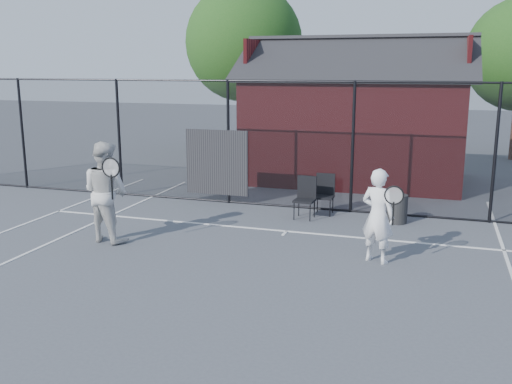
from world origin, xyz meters
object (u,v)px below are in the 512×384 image
(chair_left, at_px, (324,195))
(player_back, at_px, (106,192))
(waste_bin, at_px, (397,209))
(clubhouse, at_px, (356,125))
(player_front, at_px, (378,216))
(chair_right, at_px, (304,199))

(chair_left, bearing_deg, player_back, -138.25)
(waste_bin, bearing_deg, clubhouse, 109.01)
(player_front, distance_m, player_back, 5.09)
(player_front, bearing_deg, chair_left, 117.06)
(waste_bin, bearing_deg, chair_right, -172.30)
(player_front, bearing_deg, clubhouse, 101.11)
(player_front, bearing_deg, chair_right, 127.07)
(waste_bin, bearing_deg, player_front, -93.42)
(chair_right, xyz_separation_m, waste_bin, (1.98, 0.27, -0.15))
(player_back, xyz_separation_m, chair_left, (3.59, 3.24, -0.52))
(chair_right, bearing_deg, chair_left, 59.36)
(player_front, height_order, player_back, player_back)
(player_back, distance_m, waste_bin, 6.08)
(chair_left, bearing_deg, chair_right, -124.07)
(chair_right, bearing_deg, player_back, -136.79)
(clubhouse, distance_m, player_back, 8.49)
(chair_left, xyz_separation_m, waste_bin, (1.65, -0.23, -0.14))
(player_back, relative_size, chair_right, 2.12)
(clubhouse, relative_size, waste_bin, 10.51)
(clubhouse, xyz_separation_m, player_back, (-3.65, -7.64, -0.64))
(clubhouse, xyz_separation_m, chair_left, (-0.05, -4.40, -1.16))
(player_back, bearing_deg, clubhouse, 64.48)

